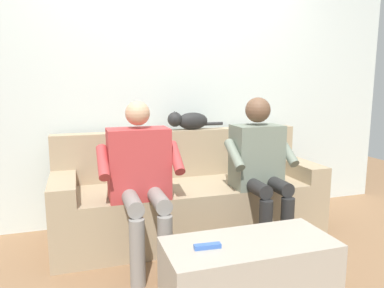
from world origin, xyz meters
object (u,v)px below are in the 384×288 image
person_left_seated (260,162)px  cat_on_backrest (188,120)px  remote_blue (207,246)px  coffee_table (249,275)px  person_right_seated (141,173)px  couch (190,199)px

person_left_seated → cat_on_backrest: (0.41, -0.60, 0.29)m
remote_blue → coffee_table: bearing=6.9°
coffee_table → person_right_seated: (0.48, -0.77, 0.45)m
person_left_seated → couch: bearing=-36.1°
cat_on_backrest → remote_blue: size_ratio=3.56×
remote_blue → couch: bearing=81.5°
couch → person_left_seated: bearing=143.9°
coffee_table → cat_on_backrest: (-0.06, -1.39, 0.75)m
couch → person_left_seated: (-0.48, 0.35, 0.37)m
couch → person_left_seated: person_left_seated is taller
coffee_table → couch: bearing=-90.0°
person_left_seated → cat_on_backrest: bearing=-55.5°
couch → person_right_seated: 0.70m
coffee_table → person_left_seated: size_ratio=0.82×
couch → remote_blue: size_ratio=15.16×
couch → coffee_table: size_ratio=2.31×
cat_on_backrest → coffee_table: bearing=87.4°
cat_on_backrest → remote_blue: (0.32, 1.40, -0.53)m
person_left_seated → cat_on_backrest: size_ratio=2.24×
person_right_seated → cat_on_backrest: bearing=-131.0°
person_right_seated → cat_on_backrest: person_right_seated is taller
person_right_seated → cat_on_backrest: (-0.54, -0.62, 0.30)m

